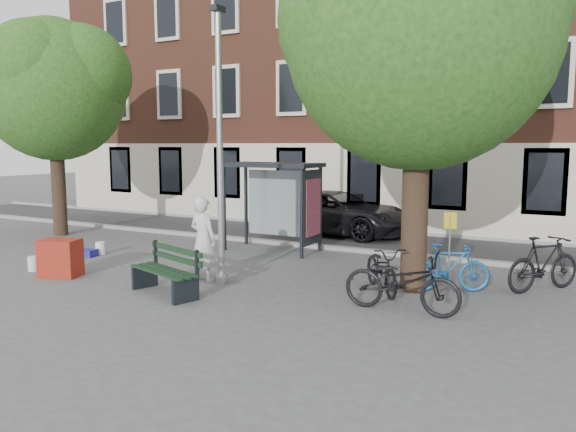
# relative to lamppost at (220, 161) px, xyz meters

# --- Properties ---
(ground) EXTENTS (90.00, 90.00, 0.00)m
(ground) POSITION_rel_lamppost_xyz_m (0.00, 0.00, -2.78)
(ground) COLOR #4C4C4F
(ground) RESTS_ON ground
(road) EXTENTS (40.00, 4.00, 0.01)m
(road) POSITION_rel_lamppost_xyz_m (0.00, 7.00, -2.78)
(road) COLOR #28282B
(road) RESTS_ON ground
(curb_near) EXTENTS (40.00, 0.25, 0.12)m
(curb_near) POSITION_rel_lamppost_xyz_m (0.00, 5.00, -2.72)
(curb_near) COLOR gray
(curb_near) RESTS_ON ground
(curb_far) EXTENTS (40.00, 0.25, 0.12)m
(curb_far) POSITION_rel_lamppost_xyz_m (0.00, 9.00, -2.72)
(curb_far) COLOR gray
(curb_far) RESTS_ON ground
(building_row) EXTENTS (30.00, 8.00, 14.00)m
(building_row) POSITION_rel_lamppost_xyz_m (0.00, 13.00, 4.22)
(building_row) COLOR brown
(building_row) RESTS_ON ground
(lamppost) EXTENTS (0.28, 0.35, 6.11)m
(lamppost) POSITION_rel_lamppost_xyz_m (0.00, 0.00, 0.00)
(lamppost) COLOR #9EA0A3
(lamppost) RESTS_ON ground
(tree_right) EXTENTS (5.76, 5.60, 8.20)m
(tree_right) POSITION_rel_lamppost_xyz_m (4.01, 1.38, 2.83)
(tree_right) COLOR black
(tree_right) RESTS_ON ground
(tree_left) EXTENTS (5.18, 4.86, 7.40)m
(tree_left) POSITION_rel_lamppost_xyz_m (-8.99, 2.88, 2.43)
(tree_left) COLOR black
(tree_left) RESTS_ON ground
(bus_shelter) EXTENTS (2.85, 1.45, 2.62)m
(bus_shelter) POSITION_rel_lamppost_xyz_m (-0.61, 4.11, -0.87)
(bus_shelter) COLOR #1E2328
(bus_shelter) RESTS_ON ground
(painter) EXTENTS (0.76, 0.54, 1.96)m
(painter) POSITION_rel_lamppost_xyz_m (-0.51, -0.00, -1.80)
(painter) COLOR silver
(painter) RESTS_ON ground
(bench) EXTENTS (2.00, 1.17, 0.98)m
(bench) POSITION_rel_lamppost_xyz_m (-0.48, -1.32, -2.33)
(bench) COLOR #1E2328
(bench) RESTS_ON ground
(bike_a) EXTENTS (2.25, 0.79, 1.18)m
(bike_a) POSITION_rel_lamppost_xyz_m (4.27, -0.21, -2.19)
(bike_a) COLOR black
(bike_a) RESTS_ON ground
(bike_b) EXTENTS (1.79, 1.20, 1.05)m
(bike_b) POSITION_rel_lamppost_xyz_m (4.71, 1.74, -2.26)
(bike_b) COLOR #1A5490
(bike_b) RESTS_ON ground
(bike_c) EXTENTS (1.72, 1.96, 1.02)m
(bike_c) POSITION_rel_lamppost_xyz_m (3.45, 1.05, -2.27)
(bike_c) COLOR black
(bike_c) RESTS_ON ground
(bike_d) EXTENTS (1.69, 1.94, 1.21)m
(bike_d) POSITION_rel_lamppost_xyz_m (6.49, 2.76, -2.18)
(bike_d) COLOR black
(bike_d) RESTS_ON ground
(car_dark) EXTENTS (5.67, 2.96, 1.52)m
(car_dark) POSITION_rel_lamppost_xyz_m (-0.58, 7.80, -2.02)
(car_dark) COLOR black
(car_dark) RESTS_ON ground
(red_stand) EXTENTS (1.04, 0.84, 0.90)m
(red_stand) POSITION_rel_lamppost_xyz_m (-3.80, -1.29, -2.33)
(red_stand) COLOR maroon
(red_stand) RESTS_ON ground
(blue_crate) EXTENTS (0.61, 0.49, 0.20)m
(blue_crate) POSITION_rel_lamppost_xyz_m (-5.19, 0.72, -2.68)
(blue_crate) COLOR navy
(blue_crate) RESTS_ON ground
(bucket_a) EXTENTS (0.30, 0.30, 0.36)m
(bucket_a) POSITION_rel_lamppost_xyz_m (-4.92, -1.19, -2.60)
(bucket_a) COLOR silver
(bucket_a) RESTS_ON ground
(bucket_b) EXTENTS (0.30, 0.30, 0.36)m
(bucket_b) POSITION_rel_lamppost_xyz_m (-3.99, -0.92, -2.60)
(bucket_b) COLOR silver
(bucket_b) RESTS_ON ground
(bucket_c) EXTENTS (0.35, 0.35, 0.36)m
(bucket_c) POSITION_rel_lamppost_xyz_m (-5.07, 1.13, -2.60)
(bucket_c) COLOR white
(bucket_c) RESTS_ON ground
(notice_sign) EXTENTS (0.28, 0.04, 1.65)m
(notice_sign) POSITION_rel_lamppost_xyz_m (4.56, 2.41, -1.64)
(notice_sign) COLOR #9EA0A3
(notice_sign) RESTS_ON ground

